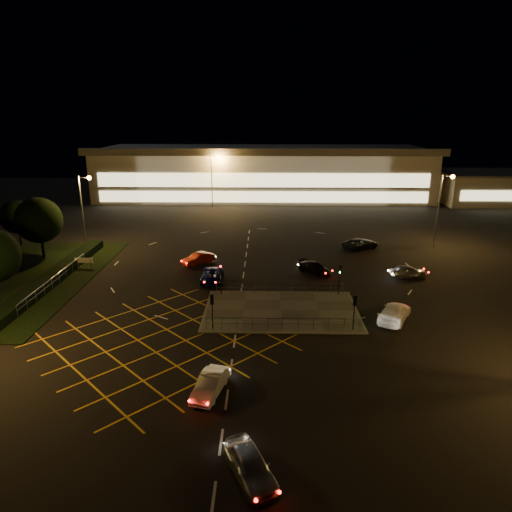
{
  "coord_description": "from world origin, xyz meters",
  "views": [
    {
      "loc": [
        0.39,
        -41.45,
        17.77
      ],
      "look_at": [
        -0.57,
        8.94,
        2.0
      ],
      "focal_mm": 32.0,
      "sensor_mm": 36.0,
      "label": 1
    }
  ],
  "objects_px": {
    "signal_ne": "(340,274)",
    "car_near_silver": "(250,465)",
    "signal_se": "(354,305)",
    "car_circ_red": "(198,259)",
    "car_right_silver": "(408,271)",
    "car_left_blue": "(212,276)",
    "signal_sw": "(212,304)",
    "car_queue_white": "(210,384)",
    "signal_nw": "(221,273)",
    "car_far_dkgrey": "(315,268)",
    "car_east_grey": "(361,244)",
    "car_approach_white": "(394,312)"
  },
  "relations": [
    {
      "from": "signal_ne",
      "to": "car_circ_red",
      "type": "height_order",
      "value": "signal_ne"
    },
    {
      "from": "car_circ_red",
      "to": "car_approach_white",
      "type": "bearing_deg",
      "value": 10.32
    },
    {
      "from": "car_queue_white",
      "to": "signal_ne",
      "type": "bearing_deg",
      "value": 70.94
    },
    {
      "from": "car_near_silver",
      "to": "car_circ_red",
      "type": "xyz_separation_m",
      "value": [
        -7.48,
        34.5,
        -0.04
      ]
    },
    {
      "from": "car_east_grey",
      "to": "car_approach_white",
      "type": "height_order",
      "value": "car_approach_white"
    },
    {
      "from": "car_right_silver",
      "to": "car_near_silver",
      "type": "bearing_deg",
      "value": 143.94
    },
    {
      "from": "car_far_dkgrey",
      "to": "signal_se",
      "type": "bearing_deg",
      "value": -126.82
    },
    {
      "from": "car_queue_white",
      "to": "car_circ_red",
      "type": "distance_m",
      "value": 27.58
    },
    {
      "from": "car_queue_white",
      "to": "car_circ_red",
      "type": "relative_size",
      "value": 0.97
    },
    {
      "from": "car_near_silver",
      "to": "car_far_dkgrey",
      "type": "height_order",
      "value": "car_near_silver"
    },
    {
      "from": "car_near_silver",
      "to": "car_approach_white",
      "type": "xyz_separation_m",
      "value": [
        12.33,
        18.78,
        0.02
      ]
    },
    {
      "from": "car_queue_white",
      "to": "car_right_silver",
      "type": "distance_m",
      "value": 30.38
    },
    {
      "from": "car_near_silver",
      "to": "car_circ_red",
      "type": "bearing_deg",
      "value": 77.68
    },
    {
      "from": "car_queue_white",
      "to": "signal_se",
      "type": "bearing_deg",
      "value": 53.58
    },
    {
      "from": "signal_ne",
      "to": "car_far_dkgrey",
      "type": "distance_m",
      "value": 7.23
    },
    {
      "from": "signal_ne",
      "to": "car_far_dkgrey",
      "type": "bearing_deg",
      "value": 104.16
    },
    {
      "from": "car_far_dkgrey",
      "to": "car_circ_red",
      "type": "bearing_deg",
      "value": 124.03
    },
    {
      "from": "car_left_blue",
      "to": "car_approach_white",
      "type": "height_order",
      "value": "car_approach_white"
    },
    {
      "from": "car_left_blue",
      "to": "car_far_dkgrey",
      "type": "relative_size",
      "value": 1.12
    },
    {
      "from": "car_queue_white",
      "to": "car_left_blue",
      "type": "distance_m",
      "value": 21.2
    },
    {
      "from": "signal_se",
      "to": "car_queue_white",
      "type": "xyz_separation_m",
      "value": [
        -11.15,
        -9.29,
        -1.69
      ]
    },
    {
      "from": "car_queue_white",
      "to": "car_right_silver",
      "type": "bearing_deg",
      "value": 62.85
    },
    {
      "from": "car_right_silver",
      "to": "car_circ_red",
      "type": "relative_size",
      "value": 0.95
    },
    {
      "from": "signal_se",
      "to": "signal_ne",
      "type": "relative_size",
      "value": 1.0
    },
    {
      "from": "car_near_silver",
      "to": "car_right_silver",
      "type": "height_order",
      "value": "car_near_silver"
    },
    {
      "from": "car_right_silver",
      "to": "car_far_dkgrey",
      "type": "bearing_deg",
      "value": 77.12
    },
    {
      "from": "car_left_blue",
      "to": "car_circ_red",
      "type": "relative_size",
      "value": 1.15
    },
    {
      "from": "signal_sw",
      "to": "signal_se",
      "type": "xyz_separation_m",
      "value": [
        12.0,
        0.0,
        0.0
      ]
    },
    {
      "from": "signal_ne",
      "to": "car_near_silver",
      "type": "height_order",
      "value": "signal_ne"
    },
    {
      "from": "car_left_blue",
      "to": "car_approach_white",
      "type": "bearing_deg",
      "value": -28.81
    },
    {
      "from": "car_far_dkgrey",
      "to": "signal_ne",
      "type": "bearing_deg",
      "value": -119.28
    },
    {
      "from": "signal_se",
      "to": "car_circ_red",
      "type": "bearing_deg",
      "value": -48.7
    },
    {
      "from": "signal_ne",
      "to": "car_right_silver",
      "type": "bearing_deg",
      "value": 32.97
    },
    {
      "from": "signal_nw",
      "to": "car_near_silver",
      "type": "bearing_deg",
      "value": -81.33
    },
    {
      "from": "car_queue_white",
      "to": "car_east_grey",
      "type": "height_order",
      "value": "car_east_grey"
    },
    {
      "from": "car_east_grey",
      "to": "car_approach_white",
      "type": "xyz_separation_m",
      "value": [
        -1.57,
        -22.85,
        0.04
      ]
    },
    {
      "from": "car_left_blue",
      "to": "signal_sw",
      "type": "bearing_deg",
      "value": -83.37
    },
    {
      "from": "car_east_grey",
      "to": "car_approach_white",
      "type": "relative_size",
      "value": 0.99
    },
    {
      "from": "car_near_silver",
      "to": "car_right_silver",
      "type": "relative_size",
      "value": 1.08
    },
    {
      "from": "car_near_silver",
      "to": "car_left_blue",
      "type": "xyz_separation_m",
      "value": [
        -5.12,
        28.38,
        -0.06
      ]
    },
    {
      "from": "signal_sw",
      "to": "car_near_silver",
      "type": "bearing_deg",
      "value": 102.73
    },
    {
      "from": "signal_sw",
      "to": "car_far_dkgrey",
      "type": "height_order",
      "value": "signal_sw"
    },
    {
      "from": "signal_nw",
      "to": "car_circ_red",
      "type": "distance_m",
      "value": 10.73
    },
    {
      "from": "signal_se",
      "to": "signal_nw",
      "type": "relative_size",
      "value": 1.0
    },
    {
      "from": "signal_ne",
      "to": "car_circ_red",
      "type": "xyz_separation_m",
      "value": [
        -15.73,
        9.92,
        -1.67
      ]
    },
    {
      "from": "signal_se",
      "to": "car_right_silver",
      "type": "bearing_deg",
      "value": -122.64
    },
    {
      "from": "car_queue_white",
      "to": "car_right_silver",
      "type": "height_order",
      "value": "car_right_silver"
    },
    {
      "from": "signal_ne",
      "to": "car_left_blue",
      "type": "xyz_separation_m",
      "value": [
        -13.37,
        3.8,
        -1.69
      ]
    },
    {
      "from": "signal_sw",
      "to": "car_near_silver",
      "type": "distance_m",
      "value": 17.09
    },
    {
      "from": "signal_nw",
      "to": "car_far_dkgrey",
      "type": "relative_size",
      "value": 0.73
    }
  ]
}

